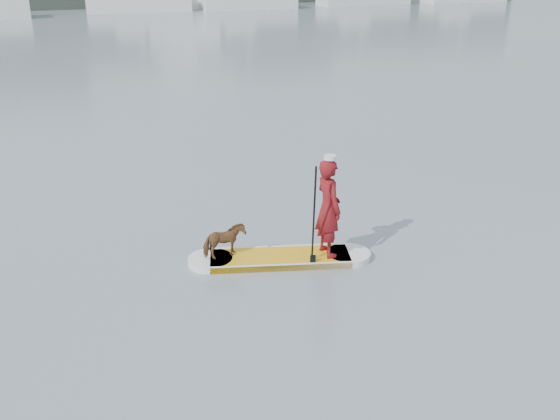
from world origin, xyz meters
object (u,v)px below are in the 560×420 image
object	(u,v)px
paddleboard	(280,258)
dog	(224,241)
paddler	(328,208)
sailboat_d	(138,1)

from	to	relation	value
paddleboard	dog	xyz separation A→B (m)	(-0.95, 0.27, 0.37)
paddler	dog	size ratio (longest dim) A/B	2.40
paddleboard	sailboat_d	xyz separation A→B (m)	(4.80, 48.48, 0.88)
dog	sailboat_d	bearing A→B (deg)	-14.60
paddler	dog	world-z (taller)	paddler
paddler	dog	bearing A→B (deg)	71.02
dog	sailboat_d	size ratio (longest dim) A/B	0.06
paddleboard	sailboat_d	distance (m)	48.72
paddler	sailboat_d	size ratio (longest dim) A/B	0.14
paddleboard	sailboat_d	size ratio (longest dim) A/B	0.24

